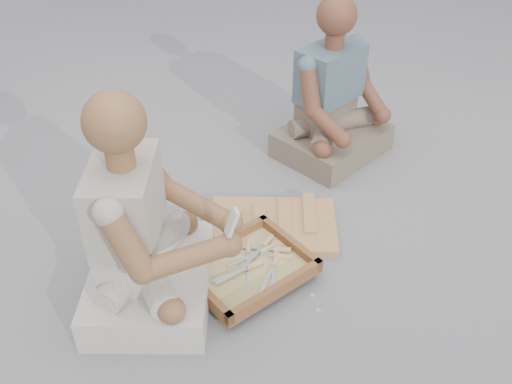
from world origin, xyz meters
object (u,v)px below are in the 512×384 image
object	(u,v)px
craftsman	(144,238)
companion	(333,105)
carved_panel	(273,226)
tool_tray	(248,268)

from	to	relation	value
craftsman	companion	world-z (taller)	craftsman
carved_panel	companion	size ratio (longest dim) A/B	0.67
craftsman	tool_tray	bearing A→B (deg)	103.95
carved_panel	tool_tray	size ratio (longest dim) A/B	1.00
companion	craftsman	bearing A→B (deg)	7.16
tool_tray	craftsman	bearing A→B (deg)	173.82
carved_panel	craftsman	distance (m)	0.67
carved_panel	craftsman	world-z (taller)	craftsman
craftsman	companion	bearing A→B (deg)	143.03
tool_tray	carved_panel	bearing A→B (deg)	51.20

